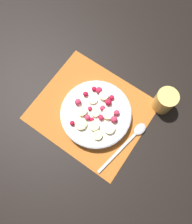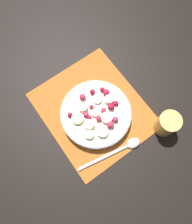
{
  "view_description": "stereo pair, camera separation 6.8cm",
  "coord_description": "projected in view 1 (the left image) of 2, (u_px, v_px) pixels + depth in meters",
  "views": [
    {
      "loc": [
        -0.14,
        0.17,
        0.7
      ],
      "look_at": [
        -0.02,
        0.01,
        0.05
      ],
      "focal_mm": 35.0,
      "sensor_mm": 36.0,
      "label": 1
    },
    {
      "loc": [
        -0.19,
        0.12,
        0.7
      ],
      "look_at": [
        -0.02,
        0.01,
        0.05
      ],
      "focal_mm": 35.0,
      "sensor_mm": 36.0,
      "label": 2
    }
  ],
  "objects": [
    {
      "name": "ground_plane",
      "position": [
        91.0,
        111.0,
        0.73
      ],
      "size": [
        3.0,
        3.0,
        0.0
      ],
      "primitive_type": "plane",
      "color": "black"
    },
    {
      "name": "drinking_glass",
      "position": [
        165.0,
        101.0,
        0.7
      ],
      "size": [
        0.07,
        0.07,
        0.08
      ],
      "color": "#F4CC66",
      "rests_on": "ground_plane"
    },
    {
      "name": "spoon",
      "position": [
        132.0,
        137.0,
        0.7
      ],
      "size": [
        0.06,
        0.21,
        0.01
      ],
      "rotation": [
        0.0,
        0.0,
        4.53
      ],
      "color": "#B2B2B7",
      "rests_on": "placemat"
    },
    {
      "name": "placemat",
      "position": [
        91.0,
        111.0,
        0.73
      ],
      "size": [
        0.36,
        0.31,
        0.01
      ],
      "color": "#B26023",
      "rests_on": "ground_plane"
    },
    {
      "name": "fruit_bowl",
      "position": [
        96.0,
        114.0,
        0.7
      ],
      "size": [
        0.23,
        0.23,
        0.05
      ],
      "color": "silver",
      "rests_on": "placemat"
    }
  ]
}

